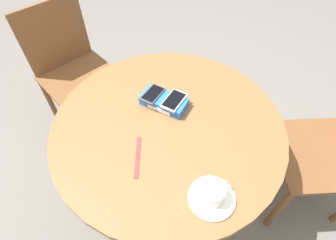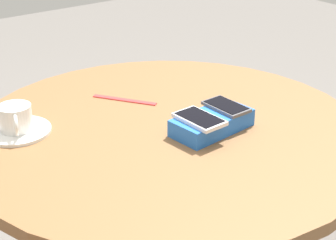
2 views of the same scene
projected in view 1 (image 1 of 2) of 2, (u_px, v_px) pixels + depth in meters
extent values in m
plane|color=slate|center=(168.00, 196.00, 1.72)|extent=(8.00, 8.00, 0.00)
cylinder|color=#2D2D2D|center=(168.00, 195.00, 1.71)|extent=(0.37, 0.37, 0.02)
cylinder|color=#2D2D2D|center=(168.00, 167.00, 1.43)|extent=(0.07, 0.07, 0.71)
cylinder|color=brown|center=(168.00, 125.00, 1.15)|extent=(1.01, 1.01, 0.03)
cube|color=blue|center=(164.00, 101.00, 1.19)|extent=(0.22, 0.12, 0.04)
cube|color=white|center=(159.00, 110.00, 1.17)|extent=(0.11, 0.01, 0.02)
cube|color=#515156|center=(153.00, 94.00, 1.19)|extent=(0.07, 0.12, 0.01)
cube|color=black|center=(153.00, 93.00, 1.18)|extent=(0.06, 0.11, 0.00)
cube|color=silver|center=(174.00, 100.00, 1.16)|extent=(0.08, 0.13, 0.01)
cube|color=black|center=(174.00, 100.00, 1.16)|extent=(0.07, 0.11, 0.00)
cylinder|color=white|center=(212.00, 198.00, 0.92)|extent=(0.17, 0.17, 0.01)
cylinder|color=white|center=(213.00, 193.00, 0.89)|extent=(0.08, 0.08, 0.06)
cylinder|color=tan|center=(214.00, 190.00, 0.87)|extent=(0.07, 0.07, 0.00)
torus|color=white|center=(222.00, 186.00, 0.91)|extent=(0.03, 0.05, 0.05)
cube|color=red|center=(138.00, 157.00, 1.03)|extent=(0.12, 0.17, 0.00)
cube|color=brown|center=(317.00, 153.00, 1.40)|extent=(0.64, 0.64, 0.02)
cylinder|color=brown|center=(257.00, 147.00, 1.70)|extent=(0.04, 0.04, 0.44)
cylinder|color=brown|center=(278.00, 209.00, 1.44)|extent=(0.04, 0.04, 0.44)
cylinder|color=brown|center=(320.00, 144.00, 1.72)|extent=(0.04, 0.04, 0.44)
cube|color=brown|center=(82.00, 79.00, 1.76)|extent=(0.55, 0.55, 0.02)
cube|color=brown|center=(55.00, 36.00, 1.69)|extent=(0.12, 0.43, 0.44)
cylinder|color=brown|center=(80.00, 135.00, 1.76)|extent=(0.04, 0.04, 0.45)
cylinder|color=brown|center=(129.00, 104.00, 1.94)|extent=(0.04, 0.04, 0.45)
cylinder|color=brown|center=(51.00, 103.00, 1.95)|extent=(0.04, 0.04, 0.45)
cylinder|color=brown|center=(98.00, 77.00, 2.13)|extent=(0.04, 0.04, 0.45)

